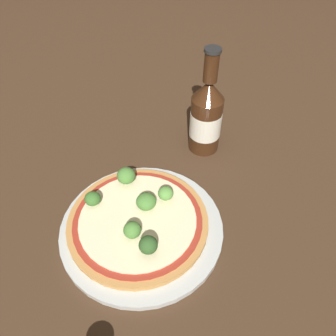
{
  "coord_description": "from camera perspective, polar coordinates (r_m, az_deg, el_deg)",
  "views": [
    {
      "loc": [
        -0.01,
        -0.32,
        0.47
      ],
      "look_at": [
        0.08,
        0.08,
        0.06
      ],
      "focal_mm": 35.0,
      "sensor_mm": 36.0,
      "label": 1
    }
  ],
  "objects": [
    {
      "name": "ground_plane",
      "position": [
        0.57,
        -6.29,
        -10.93
      ],
      "size": [
        3.0,
        3.0,
        0.0
      ],
      "primitive_type": "plane",
      "color": "#3D2819"
    },
    {
      "name": "plate",
      "position": [
        0.57,
        -4.64,
        -9.99
      ],
      "size": [
        0.27,
        0.27,
        0.01
      ],
      "color": "#B2B7B2",
      "rests_on": "ground_plane"
    },
    {
      "name": "pizza",
      "position": [
        0.56,
        -5.26,
        -9.16
      ],
      "size": [
        0.24,
        0.24,
        0.01
      ],
      "color": "#B77F42",
      "rests_on": "plate"
    },
    {
      "name": "broccoli_floret_0",
      "position": [
        0.56,
        -3.83,
        -5.84
      ],
      "size": [
        0.03,
        0.03,
        0.03
      ],
      "color": "#6B8E51",
      "rests_on": "pizza"
    },
    {
      "name": "broccoli_floret_1",
      "position": [
        0.52,
        -6.78,
        -10.76
      ],
      "size": [
        0.03,
        0.03,
        0.03
      ],
      "color": "#6B8E51",
      "rests_on": "pizza"
    },
    {
      "name": "broccoli_floret_2",
      "position": [
        0.56,
        -0.4,
        -4.43
      ],
      "size": [
        0.03,
        0.03,
        0.03
      ],
      "color": "#6B8E51",
      "rests_on": "pizza"
    },
    {
      "name": "broccoli_floret_3",
      "position": [
        0.57,
        -13.0,
        -5.22
      ],
      "size": [
        0.03,
        0.03,
        0.02
      ],
      "color": "#6B8E51",
      "rests_on": "pizza"
    },
    {
      "name": "broccoli_floret_4",
      "position": [
        0.59,
        -7.3,
        -1.33
      ],
      "size": [
        0.03,
        0.03,
        0.03
      ],
      "color": "#6B8E51",
      "rests_on": "pizza"
    },
    {
      "name": "broccoli_floret_5",
      "position": [
        0.5,
        -3.46,
        -13.25
      ],
      "size": [
        0.03,
        0.03,
        0.03
      ],
      "color": "#6B8E51",
      "rests_on": "pizza"
    },
    {
      "name": "beer_bottle",
      "position": [
        0.66,
        6.66,
        8.99
      ],
      "size": [
        0.06,
        0.06,
        0.22
      ],
      "color": "#381E0F",
      "rests_on": "ground_plane"
    }
  ]
}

